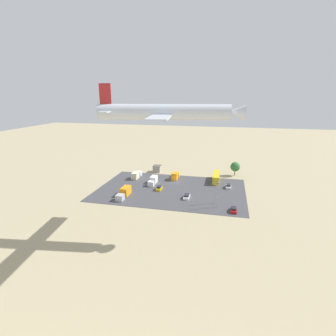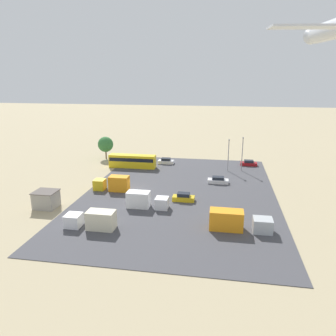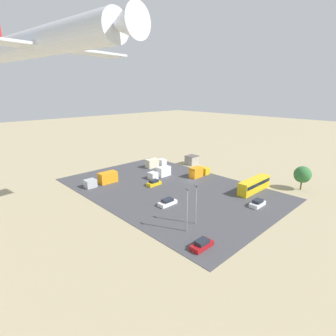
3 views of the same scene
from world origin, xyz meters
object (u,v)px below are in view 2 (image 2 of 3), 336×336
parked_car_3 (249,163)px  parked_car_0 (166,161)px  parked_car_1 (183,197)px  bus (132,161)px  parked_car_2 (218,180)px  shed_building (46,199)px  parked_truck_2 (236,221)px  parked_truck_0 (114,184)px  parked_truck_3 (145,200)px  parked_truck_1 (93,220)px

parked_car_3 → parked_car_0: bearing=94.6°
parked_car_0 → parked_car_1: bearing=-163.0°
bus → parked_car_2: (9.16, 21.84, -1.16)m
shed_building → parked_truck_2: parked_truck_2 is taller
parked_truck_2 → parked_truck_0: bearing=-120.0°
shed_building → parked_car_1: (-7.16, 23.64, -0.81)m
parked_car_2 → parked_car_3: 17.74m
shed_building → parked_truck_3: (-2.89, 17.29, -0.16)m
parked_truck_1 → parked_car_3: bearing=-31.9°
bus → parked_truck_0: (17.53, 0.97, -0.36)m
parked_car_0 → parked_truck_1: parked_truck_1 is taller
parked_truck_0 → parked_truck_2: size_ratio=0.77×
parked_car_0 → shed_building: bearing=154.8°
shed_building → parked_car_2: (-18.91, 29.75, -0.86)m
bus → parked_truck_3: size_ratio=1.61×
shed_building → parked_truck_1: (6.47, 11.43, -0.16)m
parked_car_2 → parked_truck_1: bearing=-35.8°
bus → parked_truck_3: 26.87m
parked_car_2 → parked_car_3: bearing=154.9°
bus → parked_truck_3: bearing=20.4°
parked_car_1 → parked_car_0: bearing=-163.0°
parked_car_0 → parked_truck_3: 30.41m
parked_truck_2 → parked_truck_1: bearing=-81.9°
parked_truck_2 → parked_car_3: bearing=173.6°
shed_building → parked_car_1: 24.71m
parked_car_3 → parked_truck_0: size_ratio=0.58×
parked_truck_1 → parked_truck_3: size_ratio=1.06×
parked_car_0 → parked_truck_1: (39.72, -4.22, 0.67)m
parked_truck_1 → parked_truck_2: parked_truck_2 is taller
parked_truck_3 → parked_car_2: bearing=142.1°
bus → parked_car_2: bus is taller
parked_car_2 → bus: bearing=-112.8°
bus → parked_car_1: bearing=37.0°
parked_car_2 → parked_truck_1: 31.31m
parked_car_2 → parked_car_3: (-16.06, 7.53, -0.01)m
bus → parked_car_0: bearing=123.8°
parked_car_1 → parked_truck_3: 7.68m
parked_car_1 → parked_truck_2: 14.13m
bus → parked_car_1: size_ratio=2.90×
parked_car_2 → parked_car_0: bearing=-135.5°
parked_car_0 → parked_truck_2: 40.55m
parked_truck_3 → parked_car_1: bearing=123.9°
parked_car_1 → parked_truck_0: parked_truck_0 is taller
parked_car_3 → parked_truck_2: bearing=173.6°
shed_building → parked_truck_1: size_ratio=0.51×
shed_building → bus: bearing=164.3°
parked_truck_0 → parked_truck_3: (7.64, 8.41, -0.10)m
bus → parked_truck_2: 40.25m
bus → parked_truck_1: bearing=5.8°
parked_car_2 → parked_car_3: size_ratio=1.07×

